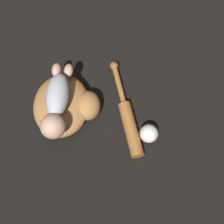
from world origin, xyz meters
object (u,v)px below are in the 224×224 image
baseball_glove (66,105)px  baby_figure (57,104)px  baseball_bat (128,118)px  baseball (149,133)px

baseball_glove → baby_figure: size_ratio=1.06×
baseball_glove → baseball_bat: baseball_glove is taller
baseball → baseball_bat: bearing=-149.6°
baseball → baseball_glove: bearing=-128.7°
baby_figure → baseball_bat: size_ratio=0.74×
baseball → baby_figure: bearing=-122.4°
baby_figure → baseball: size_ratio=4.30×
baseball_glove → baseball_bat: size_ratio=0.78×
baseball_bat → baby_figure: bearing=-112.2°
baby_figure → baseball: (0.20, 0.32, -0.11)m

